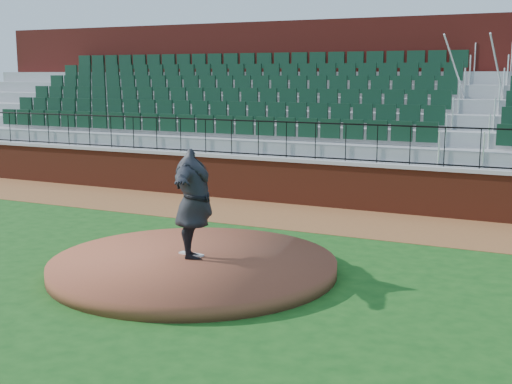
# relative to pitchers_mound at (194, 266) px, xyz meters

# --- Properties ---
(ground) EXTENTS (90.00, 90.00, 0.00)m
(ground) POSITION_rel_pitchers_mound_xyz_m (0.50, 0.10, -0.12)
(ground) COLOR #164915
(ground) RESTS_ON ground
(warning_track) EXTENTS (34.00, 3.20, 0.01)m
(warning_track) POSITION_rel_pitchers_mound_xyz_m (0.50, 5.50, -0.12)
(warning_track) COLOR brown
(warning_track) RESTS_ON ground
(field_wall) EXTENTS (34.00, 0.35, 1.20)m
(field_wall) POSITION_rel_pitchers_mound_xyz_m (0.50, 7.10, 0.47)
(field_wall) COLOR maroon
(field_wall) RESTS_ON ground
(wall_cap) EXTENTS (34.00, 0.45, 0.10)m
(wall_cap) POSITION_rel_pitchers_mound_xyz_m (0.50, 7.10, 1.12)
(wall_cap) COLOR #B7B7B7
(wall_cap) RESTS_ON field_wall
(wall_railing) EXTENTS (34.00, 0.05, 1.00)m
(wall_railing) POSITION_rel_pitchers_mound_xyz_m (0.50, 7.10, 1.67)
(wall_railing) COLOR black
(wall_railing) RESTS_ON wall_cap
(seating_stands) EXTENTS (34.00, 5.10, 4.60)m
(seating_stands) POSITION_rel_pitchers_mound_xyz_m (0.50, 9.83, 2.18)
(seating_stands) COLOR gray
(seating_stands) RESTS_ON ground
(concourse_wall) EXTENTS (34.00, 0.50, 5.50)m
(concourse_wall) POSITION_rel_pitchers_mound_xyz_m (0.50, 12.63, 2.62)
(concourse_wall) COLOR maroon
(concourse_wall) RESTS_ON ground
(pitchers_mound) EXTENTS (5.29, 5.29, 0.25)m
(pitchers_mound) POSITION_rel_pitchers_mound_xyz_m (0.00, 0.00, 0.00)
(pitchers_mound) COLOR brown
(pitchers_mound) RESTS_ON ground
(pitching_rubber) EXTENTS (0.52, 0.19, 0.03)m
(pitching_rubber) POSITION_rel_pitchers_mound_xyz_m (-0.19, 0.24, 0.14)
(pitching_rubber) COLOR white
(pitching_rubber) RESTS_ON pitchers_mound
(pitcher) EXTENTS (1.71, 2.56, 2.04)m
(pitcher) POSITION_rel_pitchers_mound_xyz_m (-0.03, 0.09, 1.15)
(pitcher) COLOR black
(pitcher) RESTS_ON pitchers_mound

